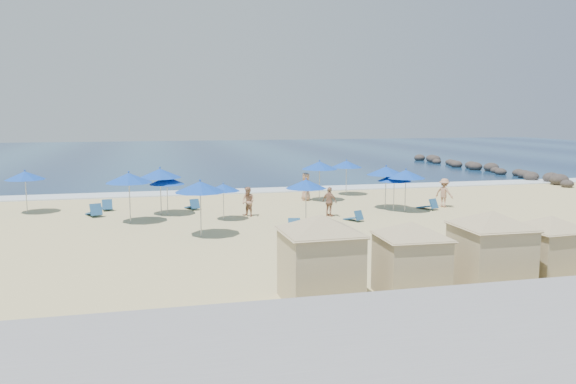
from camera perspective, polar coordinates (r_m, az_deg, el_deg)
The scene contains 32 objects.
ground at distance 26.93m, azimuth 3.98°, elevation -4.26°, with size 160.00×160.00×0.00m, color #CDBD82.
ocean at distance 80.69m, azimuth -7.87°, elevation 3.86°, with size 160.00×80.00×0.06m, color #0D274C.
surf_line at distance 41.75m, azimuth -2.43°, elevation 0.17°, with size 160.00×2.50×0.08m, color white.
seawall at distance 14.94m, azimuth 20.14°, elevation -12.26°, with size 160.00×6.10×1.22m.
rock_jetty at distance 59.58m, azimuth 18.99°, elevation 2.39°, with size 2.56×26.66×0.96m.
trash_bin at distance 21.89m, azimuth 5.79°, elevation -6.14°, with size 0.75×0.75×0.75m, color black.
cabana_0 at distance 17.03m, azimuth 3.29°, elevation -5.62°, with size 4.72×4.72×2.96m.
cabana_1 at distance 17.96m, azimuth 12.41°, elevation -5.72°, with size 4.18×4.18×2.63m.
cabana_2 at distance 19.33m, azimuth 19.94°, elevation -4.61°, with size 4.58×4.58×2.87m.
cabana_3 at distance 20.93m, azimuth 25.08°, elevation -4.48°, with size 4.04×4.04×2.54m.
umbrella_0 at distance 35.44m, azimuth -25.16°, elevation 1.53°, with size 2.22×2.22×2.53m.
umbrella_1 at distance 30.36m, azimuth -15.86°, elevation 1.39°, with size 2.41×2.41×2.75m.
umbrella_2 at distance 32.37m, azimuth -12.87°, elevation 1.87°, with size 2.40×2.40×2.73m.
umbrella_3 at distance 26.23m, azimuth -8.91°, elevation 0.53°, with size 2.37×2.37×2.70m.
umbrella_4 at distance 32.21m, azimuth -12.21°, elevation 1.15°, with size 2.00×2.00×2.28m.
umbrella_5 at distance 30.28m, azimuth -6.59°, elevation 0.46°, with size 1.79×1.79×2.04m.
umbrella_6 at distance 28.88m, azimuth 1.84°, elevation 0.82°, with size 2.14×2.14×2.43m.
umbrella_7 at distance 36.76m, azimuth 3.22°, elevation 2.72°, with size 2.38×2.38×2.70m.
umbrella_8 at distance 34.03m, azimuth 9.93°, elevation 2.14°, with size 2.35×2.35×2.67m.
umbrella_9 at distance 39.63m, azimuth 5.95°, elevation 2.84°, with size 2.22×2.22×2.52m.
umbrella_10 at distance 33.57m, azimuth 10.75°, elevation 1.45°, with size 1.99×1.99×2.27m.
umbrella_11 at distance 33.28m, azimuth 11.89°, elevation 1.80°, with size 2.25×2.25×2.56m.
beach_chair_0 at distance 33.13m, azimuth -19.08°, elevation -1.91°, with size 1.07×1.54×0.78m.
beach_chair_1 at distance 34.99m, azimuth -17.91°, elevation -1.39°, with size 0.73×1.35×0.71m.
beach_chair_2 at distance 34.05m, azimuth -9.65°, elevation -1.38°, with size 0.88×1.34×0.68m.
beach_chair_3 at distance 27.40m, azimuth 0.57°, elevation -3.50°, with size 0.76×1.37×0.72m.
beach_chair_4 at distance 30.20m, azimuth 6.81°, elevation -2.55°, with size 0.91×1.22×0.61m.
beach_chair_5 at distance 34.63m, azimuth 14.15°, elevation -1.34°, with size 1.00×1.38×0.70m.
beachgoer_0 at distance 31.34m, azimuth -4.07°, elevation -0.99°, with size 0.81×0.63×1.66m, color tan.
beachgoer_1 at distance 31.34m, azimuth 4.25°, elevation -0.99°, with size 0.97×0.40×1.66m, color tan.
beachgoer_2 at distance 35.64m, azimuth 15.58°, elevation -0.09°, with size 1.14×0.66×1.77m, color tan.
beachgoer_3 at distance 37.05m, azimuth 1.82°, elevation 0.56°, with size 0.91×0.59×1.85m, color tan.
Camera 1 is at (-7.97, -25.09, 5.69)m, focal length 35.00 mm.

